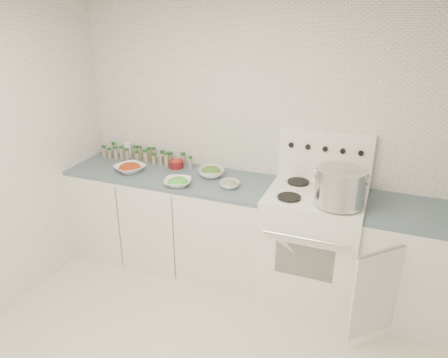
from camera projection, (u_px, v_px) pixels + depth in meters
room_walls at (196, 160)px, 2.33m from camera, size 3.54×3.04×2.52m
counter_left at (172, 218)px, 4.06m from camera, size 1.85×0.62×0.90m
stove at (312, 241)px, 3.60m from camera, size 0.76×0.70×1.36m
counter_right at (419, 266)px, 3.35m from camera, size 0.89×0.91×0.90m
stock_pot at (341, 185)px, 3.17m from camera, size 0.38×0.36×0.27m
bowl_tomato at (130, 168)px, 3.92m from camera, size 0.33×0.33×0.09m
bowl_snowpea at (178, 182)px, 3.64m from camera, size 0.28×0.28×0.07m
bowl_broccoli at (211, 172)px, 3.82m from camera, size 0.28×0.28×0.09m
bowl_zucchini at (230, 184)px, 3.60m from camera, size 0.19×0.19×0.07m
bowl_pepper at (176, 163)px, 4.01m from camera, size 0.13×0.13×0.08m
salt_canister at (128, 150)px, 4.27m from camera, size 0.07×0.07×0.15m
tin_can at (161, 160)px, 4.09m from camera, size 0.07×0.07×0.09m
spice_cluster at (143, 155)px, 4.17m from camera, size 0.97×0.16×0.14m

